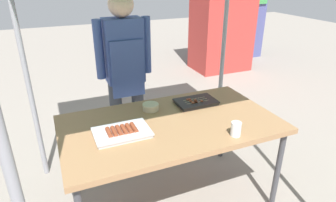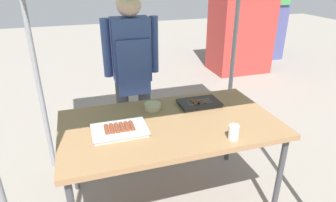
% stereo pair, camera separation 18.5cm
% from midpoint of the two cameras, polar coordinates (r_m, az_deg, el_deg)
% --- Properties ---
extents(ground_plane, '(18.00, 18.00, 0.00)m').
position_cam_midpoint_polar(ground_plane, '(2.63, 2.48, -18.67)').
color(ground_plane, gray).
extents(stall_table, '(1.60, 0.90, 0.75)m').
position_cam_midpoint_polar(stall_table, '(2.21, 2.80, -5.34)').
color(stall_table, '#9E724C').
rests_on(stall_table, ground).
extents(tray_grilled_sausages, '(0.38, 0.26, 0.05)m').
position_cam_midpoint_polar(tray_grilled_sausages, '(2.06, -6.84, -5.65)').
color(tray_grilled_sausages, silver).
rests_on(tray_grilled_sausages, stall_table).
extents(tray_meat_skewers, '(0.34, 0.22, 0.04)m').
position_cam_midpoint_polar(tray_meat_skewers, '(2.47, 8.19, -0.46)').
color(tray_meat_skewers, black).
rests_on(tray_meat_skewers, stall_table).
extents(condiment_bowl, '(0.13, 0.13, 0.05)m').
position_cam_midpoint_polar(condiment_bowl, '(2.37, -0.77, -1.07)').
color(condiment_bowl, '#BFB28C').
rests_on(condiment_bowl, stall_table).
extents(drink_cup_near_edge, '(0.07, 0.07, 0.10)m').
position_cam_midpoint_polar(drink_cup_near_edge, '(2.03, 15.20, -5.92)').
color(drink_cup_near_edge, white).
rests_on(drink_cup_near_edge, stall_table).
extents(vendor_woman, '(0.52, 0.23, 1.63)m').
position_cam_midpoint_polar(vendor_woman, '(2.78, -5.13, 6.90)').
color(vendor_woman, '#333842').
rests_on(vendor_woman, ground).
extents(neighbor_stall_left, '(1.01, 0.76, 1.95)m').
position_cam_midpoint_polar(neighbor_stall_left, '(5.67, 15.08, 15.30)').
color(neighbor_stall_left, '#BF3833').
rests_on(neighbor_stall_left, ground).
extents(neighbor_stall_right, '(0.81, 0.79, 1.64)m').
position_cam_midpoint_polar(neighbor_stall_right, '(6.78, 18.32, 14.96)').
color(neighbor_stall_right, '#4C518C').
rests_on(neighbor_stall_right, ground).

